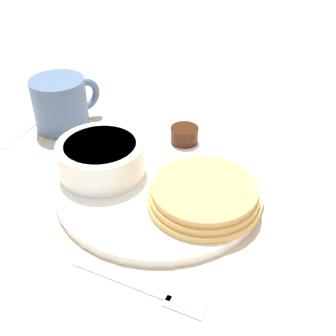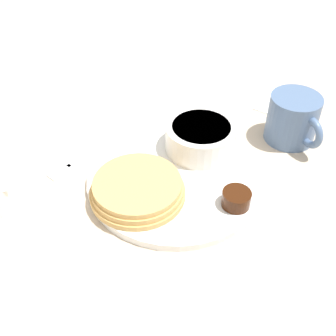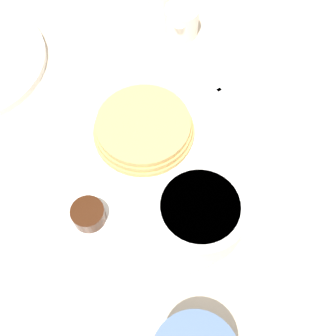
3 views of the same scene
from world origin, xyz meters
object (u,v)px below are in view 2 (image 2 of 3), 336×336
at_px(plate, 175,179).
at_px(coffee_mug, 293,119).
at_px(bowl, 203,137).
at_px(fork, 78,160).

bearing_deg(plate, coffee_mug, 150.19).
xyz_separation_m(bowl, coffee_mug, (-0.12, 0.11, 0.01)).
height_order(coffee_mug, fork, coffee_mug).
height_order(plate, bowl, bowl).
relative_size(bowl, fork, 0.77).
relative_size(plate, bowl, 2.35).
xyz_separation_m(plate, coffee_mug, (-0.20, 0.12, 0.04)).
relative_size(plate, coffee_mug, 2.53).
relative_size(bowl, coffee_mug, 1.08).
height_order(plate, fork, plate).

